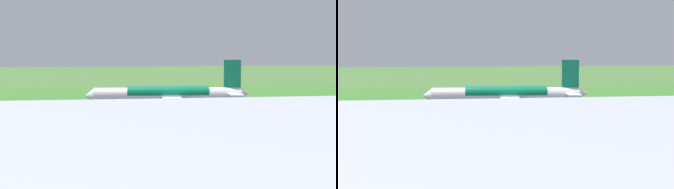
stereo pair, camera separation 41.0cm
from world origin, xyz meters
TOP-DOWN VIEW (x-y plane):
  - ground_plane at (0.00, 0.00)m, footprint 800.00×800.00m
  - runway_asphalt at (0.00, 0.00)m, footprint 600.00×33.59m
  - apron_concrete at (0.00, 61.17)m, footprint 440.00×110.00m
  - grass_verge_foreground at (0.00, -41.92)m, footprint 600.00×80.00m
  - airliner_main at (-9.24, 0.03)m, footprint 54.15×44.36m
  - service_truck_baggage at (34.60, 33.66)m, footprint 2.64×5.94m
  - no_stopping_sign at (-20.90, -46.58)m, footprint 0.60×0.10m
  - traffic_cone_orange at (-16.76, -41.92)m, footprint 0.40×0.40m

SIDE VIEW (x-z plane):
  - ground_plane at x=0.00m, z-range 0.00..0.00m
  - grass_verge_foreground at x=0.00m, z-range 0.00..0.04m
  - apron_concrete at x=0.00m, z-range 0.00..0.05m
  - runway_asphalt at x=0.00m, z-range 0.00..0.06m
  - traffic_cone_orange at x=-16.76m, z-range 0.00..0.55m
  - no_stopping_sign at x=-20.90m, z-range 0.22..2.44m
  - service_truck_baggage at x=34.60m, z-range 0.08..2.73m
  - airliner_main at x=-9.24m, z-range -3.59..12.29m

